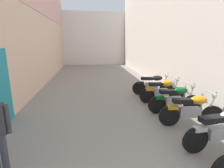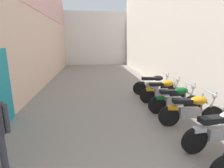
{
  "view_description": "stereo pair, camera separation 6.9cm",
  "coord_description": "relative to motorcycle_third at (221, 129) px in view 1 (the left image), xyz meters",
  "views": [
    {
      "loc": [
        -0.66,
        0.46,
        2.38
      ],
      "look_at": [
        0.09,
        6.16,
        1.0
      ],
      "focal_mm": 28.33,
      "sensor_mm": 36.0,
      "label": 1
    },
    {
      "loc": [
        -0.6,
        0.45,
        2.38
      ],
      "look_at": [
        0.09,
        6.16,
        1.0
      ],
      "focal_mm": 28.33,
      "sensor_mm": 36.0,
      "label": 2
    }
  ],
  "objects": [
    {
      "name": "motorcycle_fourth",
      "position": [
        -0.0,
        1.15,
        0.0
      ],
      "size": [
        1.85,
        0.58,
        1.04
      ],
      "color": "black",
      "rests_on": "ground"
    },
    {
      "name": "motorcycle_sixth",
      "position": [
        0.0,
        3.21,
        0.0
      ],
      "size": [
        1.85,
        0.58,
        1.04
      ],
      "color": "black",
      "rests_on": "ground"
    },
    {
      "name": "motorcycle_third",
      "position": [
        0.0,
        0.0,
        0.0
      ],
      "size": [
        1.85,
        0.58,
        1.04
      ],
      "color": "black",
      "rests_on": "ground"
    },
    {
      "name": "motorcycle_fifth",
      "position": [
        0.0,
        2.14,
        0.0
      ],
      "size": [
        1.85,
        0.58,
        1.04
      ],
      "color": "black",
      "rests_on": "ground"
    },
    {
      "name": "building_right",
      "position": [
        1.14,
        5.93,
        3.35
      ],
      "size": [
        0.45,
        19.24,
        7.7
      ],
      "color": "beige",
      "rests_on": "ground"
    },
    {
      "name": "building_left",
      "position": [
        -5.56,
        5.88,
        2.98
      ],
      "size": [
        0.45,
        19.24,
        6.91
      ],
      "color": "beige",
      "rests_on": "ground"
    },
    {
      "name": "ground_plane",
      "position": [
        -2.21,
        3.93,
        -0.5
      ],
      "size": [
        35.24,
        35.24,
        0.0
      ],
      "primitive_type": "plane",
      "color": "gray"
    },
    {
      "name": "building_far_end",
      "position": [
        -2.21,
        16.55,
        2.17
      ],
      "size": [
        9.3,
        2.0,
        5.35
      ],
      "primitive_type": "cube",
      "color": "silver",
      "rests_on": "ground"
    },
    {
      "name": "motorcycle_seventh",
      "position": [
        -0.0,
        4.26,
        0.0
      ],
      "size": [
        1.84,
        0.58,
        1.04
      ],
      "color": "black",
      "rests_on": "ground"
    }
  ]
}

